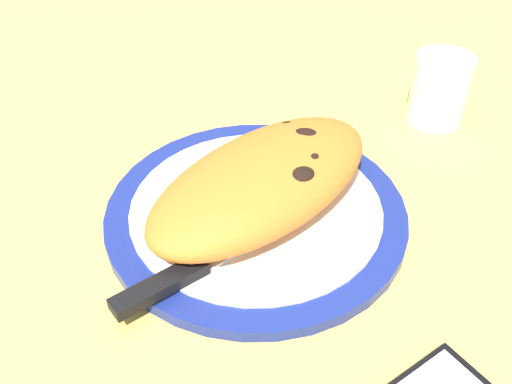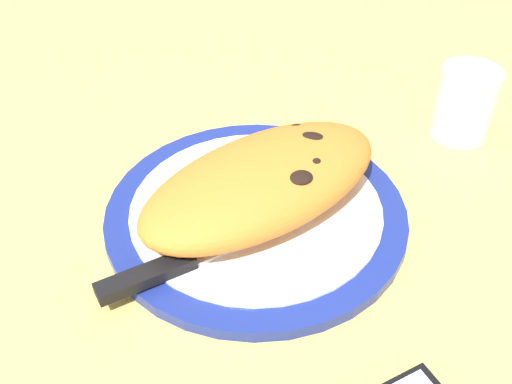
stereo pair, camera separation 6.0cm
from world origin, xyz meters
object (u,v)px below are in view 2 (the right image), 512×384
fork (231,175)px  knife (177,265)px  plate (256,213)px  calzone (265,184)px  water_glass (464,107)px

fork → knife: bearing=49.5°
fork → knife: knife is taller
plate → knife: size_ratio=1.41×
calzone → water_glass: 28.86cm
calzone → plate: bearing=-27.4°
fork → knife: 14.32cm
fork → water_glass: 29.75cm
plate → calzone: (-0.77, 0.40, 3.91)cm
calzone → knife: bearing=24.2°
fork → water_glass: bearing=179.1°
knife → plate: bearing=-152.3°
calzone → water_glass: bearing=-168.8°
calzone → knife: 11.98cm
calzone → knife: size_ratio=1.36×
calzone → water_glass: water_glass is taller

